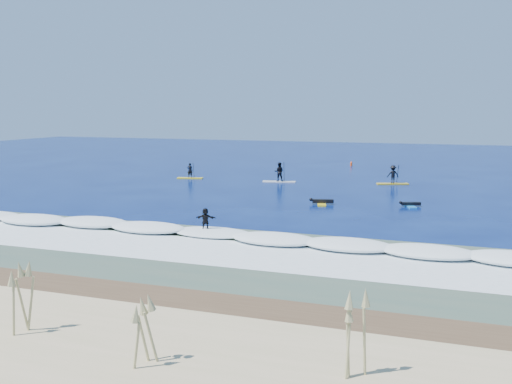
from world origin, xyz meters
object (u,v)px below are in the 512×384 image
(sup_paddler_right, at_px, (393,176))
(prone_paddler_near, at_px, (322,202))
(sup_paddler_left, at_px, (190,173))
(sup_paddler_center, at_px, (279,174))
(prone_paddler_far, at_px, (410,205))
(marker_buoy, at_px, (351,164))
(wave_surfer, at_px, (205,221))

(sup_paddler_right, relative_size, prone_paddler_near, 1.28)
(sup_paddler_right, bearing_deg, sup_paddler_left, 166.47)
(sup_paddler_left, xyz_separation_m, sup_paddler_center, (9.52, 0.24, 0.26))
(sup_paddler_right, height_order, prone_paddler_near, sup_paddler_right)
(sup_paddler_right, xyz_separation_m, prone_paddler_far, (2.52, -12.19, -0.67))
(marker_buoy, bearing_deg, sup_paddler_right, -66.84)
(sup_paddler_left, relative_size, sup_paddler_right, 0.89)
(sup_paddler_right, bearing_deg, marker_buoy, 92.80)
(sup_paddler_left, distance_m, sup_paddler_center, 9.53)
(sup_paddler_left, xyz_separation_m, prone_paddler_near, (16.31, -10.89, -0.42))
(sup_paddler_center, xyz_separation_m, marker_buoy, (3.98, 17.83, -0.57))
(sup_paddler_center, xyz_separation_m, prone_paddler_near, (6.78, -11.13, -0.68))
(sup_paddler_center, relative_size, marker_buoy, 5.15)
(sup_paddler_center, height_order, prone_paddler_near, sup_paddler_center)
(sup_paddler_right, height_order, marker_buoy, sup_paddler_right)
(wave_surfer, bearing_deg, prone_paddler_near, 60.96)
(marker_buoy, bearing_deg, wave_surfer, -91.79)
(sup_paddler_center, bearing_deg, sup_paddler_left, 169.38)
(prone_paddler_near, bearing_deg, sup_paddler_left, 41.74)
(prone_paddler_near, height_order, wave_surfer, wave_surfer)
(marker_buoy, bearing_deg, prone_paddler_far, -71.69)
(sup_paddler_left, xyz_separation_m, sup_paddler_right, (20.20, 2.42, 0.24))
(sup_paddler_right, xyz_separation_m, marker_buoy, (-6.70, 15.65, -0.54))
(wave_surfer, height_order, marker_buoy, wave_surfer)
(sup_paddler_right, relative_size, prone_paddler_far, 1.47)
(sup_paddler_left, relative_size, marker_buoy, 4.24)
(sup_paddler_center, xyz_separation_m, sup_paddler_right, (10.68, 2.17, -0.03))
(prone_paddler_far, height_order, marker_buoy, marker_buoy)
(sup_paddler_right, distance_m, prone_paddler_near, 13.88)
(sup_paddler_left, bearing_deg, marker_buoy, 40.77)
(marker_buoy, bearing_deg, prone_paddler_near, -84.47)
(sup_paddler_center, distance_m, marker_buoy, 18.28)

